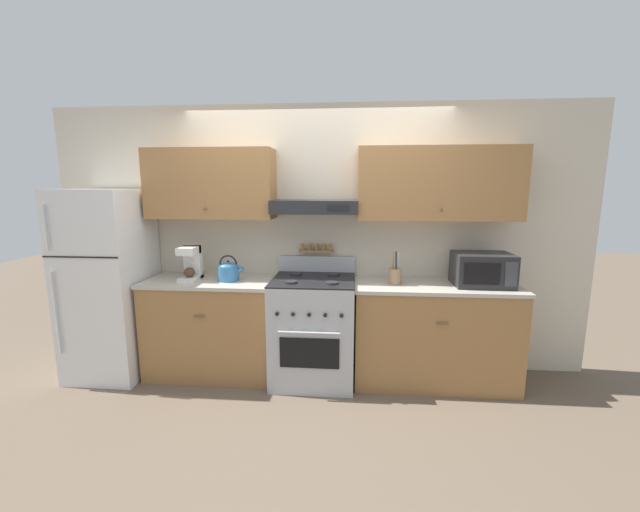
{
  "coord_description": "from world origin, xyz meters",
  "views": [
    {
      "loc": [
        0.36,
        -3.17,
        1.79
      ],
      "look_at": [
        0.06,
        0.26,
        1.18
      ],
      "focal_mm": 22.0,
      "sensor_mm": 36.0,
      "label": 1
    }
  ],
  "objects": [
    {
      "name": "utensil_crock",
      "position": [
        0.73,
        0.29,
        1.0
      ],
      "size": [
        0.12,
        0.12,
        0.29
      ],
      "color": "#8E7051",
      "rests_on": "counter_right"
    },
    {
      "name": "counter_left",
      "position": [
        -0.98,
        0.32,
        0.46
      ],
      "size": [
        1.21,
        0.63,
        0.93
      ],
      "color": "olive",
      "rests_on": "ground_plane"
    },
    {
      "name": "ground_plane",
      "position": [
        0.0,
        0.0,
        0.0
      ],
      "size": [
        16.0,
        16.0,
        0.0
      ],
      "primitive_type": "plane",
      "color": "brown"
    },
    {
      "name": "counter_right",
      "position": [
        1.1,
        0.32,
        0.46
      ],
      "size": [
        1.45,
        0.63,
        0.93
      ],
      "color": "olive",
      "rests_on": "ground_plane"
    },
    {
      "name": "wall_back",
      "position": [
        0.05,
        0.58,
        1.46
      ],
      "size": [
        5.2,
        0.46,
        2.55
      ],
      "color": "beige",
      "rests_on": "ground_plane"
    },
    {
      "name": "tea_kettle",
      "position": [
        -0.79,
        0.29,
        1.02
      ],
      "size": [
        0.25,
        0.19,
        0.24
      ],
      "color": "teal",
      "rests_on": "counter_left"
    },
    {
      "name": "microwave",
      "position": [
        1.49,
        0.31,
        1.07
      ],
      "size": [
        0.49,
        0.37,
        0.29
      ],
      "color": "#232326",
      "rests_on": "counter_right"
    },
    {
      "name": "refrigerator",
      "position": [
        -1.94,
        0.25,
        0.88
      ],
      "size": [
        0.68,
        0.73,
        1.77
      ],
      "color": "white",
      "rests_on": "ground_plane"
    },
    {
      "name": "coffee_maker",
      "position": [
        -1.16,
        0.33,
        1.09
      ],
      "size": [
        0.16,
        0.24,
        0.31
      ],
      "color": "white",
      "rests_on": "counter_left"
    },
    {
      "name": "stove_range",
      "position": [
        0.0,
        0.27,
        0.49
      ],
      "size": [
        0.75,
        0.72,
        1.12
      ],
      "color": "#ADAFB5",
      "rests_on": "ground_plane"
    }
  ]
}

